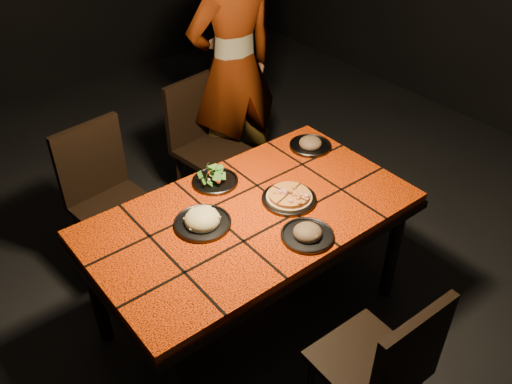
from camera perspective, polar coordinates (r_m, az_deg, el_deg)
room_shell at (r=2.27m, az=-0.67°, el=12.85°), size 6.04×7.04×3.08m
dining_table at (r=2.71m, az=-0.55°, el=-3.39°), size 1.62×0.92×0.75m
chair_near at (r=2.40m, az=13.37°, el=-17.22°), size 0.42×0.42×0.90m
chair_far_left at (r=3.28m, az=-15.61°, el=0.09°), size 0.46×0.46×0.93m
chair_far_right at (r=3.71m, az=-5.69°, el=5.82°), size 0.46×0.46×0.91m
diner at (r=3.73m, az=-2.40°, el=12.94°), size 0.70×0.49×1.82m
plate_pizza at (r=2.73m, az=3.50°, el=-0.59°), size 0.28×0.28×0.04m
plate_pasta at (r=2.58m, az=-5.66°, el=-3.02°), size 0.28×0.28×0.09m
plate_salad at (r=2.85m, az=-4.34°, el=1.41°), size 0.24×0.24×0.07m
plate_mushroom_a at (r=2.51m, az=5.44°, el=-4.35°), size 0.25×0.25×0.08m
plate_mushroom_b at (r=3.15m, az=5.75°, el=5.07°), size 0.24×0.24×0.08m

